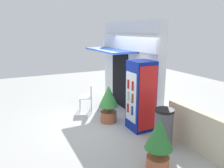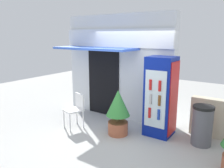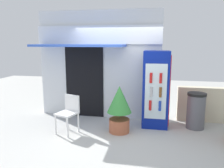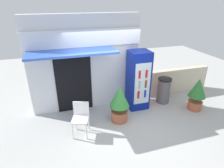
{
  "view_description": "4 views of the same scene",
  "coord_description": "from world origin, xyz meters",
  "px_view_note": "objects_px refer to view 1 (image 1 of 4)",
  "views": [
    {
      "loc": [
        5.75,
        -2.39,
        2.67
      ],
      "look_at": [
        0.04,
        0.38,
        1.13
      ],
      "focal_mm": 35.34,
      "sensor_mm": 36.0,
      "label": 1
    },
    {
      "loc": [
        2.92,
        -4.15,
        2.4
      ],
      "look_at": [
        -0.13,
        0.32,
        1.22
      ],
      "focal_mm": 36.25,
      "sensor_mm": 36.0,
      "label": 2
    },
    {
      "loc": [
        0.89,
        -4.76,
        2.12
      ],
      "look_at": [
        -0.11,
        0.47,
        1.11
      ],
      "focal_mm": 35.75,
      "sensor_mm": 36.0,
      "label": 3
    },
    {
      "loc": [
        -1.47,
        -4.19,
        3.35
      ],
      "look_at": [
        -0.11,
        0.23,
        1.22
      ],
      "focal_mm": 30.04,
      "sensor_mm": 36.0,
      "label": 4
    }
  ],
  "objects_px": {
    "potted_plant_near_shop": "(109,101)",
    "trash_bin": "(164,127)",
    "plastic_chair": "(88,96)",
    "potted_plant_curbside": "(159,141)",
    "drink_cooler": "(141,96)"
  },
  "relations": [
    {
      "from": "potted_plant_near_shop",
      "to": "trash_bin",
      "type": "xyz_separation_m",
      "value": [
        1.82,
        0.59,
        -0.18
      ]
    },
    {
      "from": "potted_plant_near_shop",
      "to": "potted_plant_curbside",
      "type": "distance_m",
      "value": 2.58
    },
    {
      "from": "plastic_chair",
      "to": "trash_bin",
      "type": "bearing_deg",
      "value": 15.5
    },
    {
      "from": "plastic_chair",
      "to": "potted_plant_near_shop",
      "type": "distance_m",
      "value": 1.19
    },
    {
      "from": "plastic_chair",
      "to": "trash_bin",
      "type": "distance_m",
      "value": 3.1
    },
    {
      "from": "plastic_chair",
      "to": "potted_plant_near_shop",
      "type": "xyz_separation_m",
      "value": [
        1.16,
        0.24,
        0.1
      ]
    },
    {
      "from": "plastic_chair",
      "to": "potted_plant_curbside",
      "type": "distance_m",
      "value": 3.74
    },
    {
      "from": "plastic_chair",
      "to": "potted_plant_near_shop",
      "type": "relative_size",
      "value": 0.79
    },
    {
      "from": "plastic_chair",
      "to": "trash_bin",
      "type": "height_order",
      "value": "trash_bin"
    },
    {
      "from": "potted_plant_curbside",
      "to": "trash_bin",
      "type": "xyz_separation_m",
      "value": [
        -0.75,
        0.73,
        -0.18
      ]
    },
    {
      "from": "potted_plant_curbside",
      "to": "drink_cooler",
      "type": "bearing_deg",
      "value": 157.58
    },
    {
      "from": "trash_bin",
      "to": "drink_cooler",
      "type": "bearing_deg",
      "value": -179.18
    },
    {
      "from": "potted_plant_curbside",
      "to": "trash_bin",
      "type": "distance_m",
      "value": 1.07
    },
    {
      "from": "plastic_chair",
      "to": "potted_plant_curbside",
      "type": "relative_size",
      "value": 0.82
    },
    {
      "from": "potted_plant_near_shop",
      "to": "trash_bin",
      "type": "bearing_deg",
      "value": 17.95
    }
  ]
}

